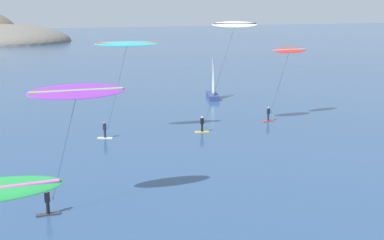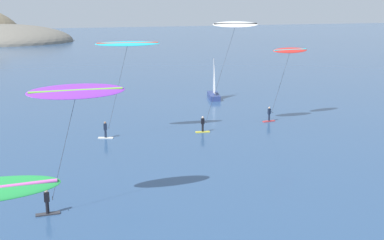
{
  "view_description": "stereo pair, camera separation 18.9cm",
  "coord_description": "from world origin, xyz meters",
  "px_view_note": "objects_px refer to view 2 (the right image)",
  "views": [
    {
      "loc": [
        -11.08,
        -9.12,
        12.83
      ],
      "look_at": [
        3.32,
        24.65,
        4.17
      ],
      "focal_mm": 45.0,
      "sensor_mm": 36.0,
      "label": 1
    },
    {
      "loc": [
        -10.91,
        -9.19,
        12.83
      ],
      "look_at": [
        3.32,
        24.65,
        4.17
      ],
      "focal_mm": 45.0,
      "sensor_mm": 36.0,
      "label": 2
    }
  ],
  "objects_px": {
    "kitesurfer_red": "(288,57)",
    "kitesurfer_cyan": "(126,51)",
    "kitesurfer_purple": "(75,99)",
    "kitesurfer_white": "(233,34)",
    "sailboat_near": "(213,94)"
  },
  "relations": [
    {
      "from": "kitesurfer_purple",
      "to": "kitesurfer_white",
      "type": "height_order",
      "value": "kitesurfer_white"
    },
    {
      "from": "kitesurfer_cyan",
      "to": "kitesurfer_white",
      "type": "distance_m",
      "value": 11.06
    },
    {
      "from": "sailboat_near",
      "to": "kitesurfer_red",
      "type": "relative_size",
      "value": 0.7
    },
    {
      "from": "kitesurfer_red",
      "to": "kitesurfer_cyan",
      "type": "bearing_deg",
      "value": -178.87
    },
    {
      "from": "sailboat_near",
      "to": "kitesurfer_white",
      "type": "relative_size",
      "value": 0.51
    },
    {
      "from": "kitesurfer_cyan",
      "to": "kitesurfer_purple",
      "type": "distance_m",
      "value": 18.17
    },
    {
      "from": "kitesurfer_white",
      "to": "kitesurfer_cyan",
      "type": "bearing_deg",
      "value": 171.95
    },
    {
      "from": "kitesurfer_cyan",
      "to": "kitesurfer_purple",
      "type": "xyz_separation_m",
      "value": [
        -7.72,
        -16.4,
        -1.31
      ]
    },
    {
      "from": "kitesurfer_red",
      "to": "sailboat_near",
      "type": "bearing_deg",
      "value": 97.19
    },
    {
      "from": "kitesurfer_purple",
      "to": "kitesurfer_red",
      "type": "height_order",
      "value": "kitesurfer_red"
    },
    {
      "from": "kitesurfer_cyan",
      "to": "kitesurfer_red",
      "type": "distance_m",
      "value": 19.04
    },
    {
      "from": "kitesurfer_white",
      "to": "kitesurfer_purple",
      "type": "bearing_deg",
      "value": -141.33
    },
    {
      "from": "sailboat_near",
      "to": "kitesurfer_white",
      "type": "bearing_deg",
      "value": -109.51
    },
    {
      "from": "sailboat_near",
      "to": "kitesurfer_purple",
      "type": "distance_m",
      "value": 41.24
    },
    {
      "from": "sailboat_near",
      "to": "kitesurfer_purple",
      "type": "height_order",
      "value": "kitesurfer_purple"
    }
  ]
}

